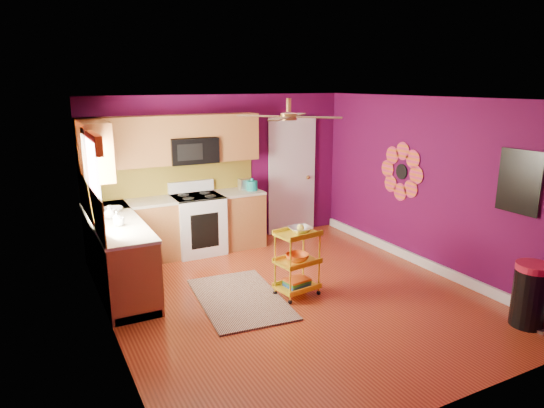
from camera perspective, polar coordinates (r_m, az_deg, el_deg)
ground at (r=6.40m, az=2.68°, el=-10.71°), size 5.00×5.00×0.00m
room_envelope at (r=5.92m, az=3.09°, el=3.85°), size 4.54×5.04×2.52m
lower_cabinets at (r=7.36m, az=-13.68°, el=-4.10°), size 2.81×2.31×0.94m
electric_range at (r=7.88m, az=-8.72°, el=-2.28°), size 0.76×0.66×1.13m
upper_cabinetry at (r=7.44m, az=-14.17°, el=6.84°), size 2.80×2.30×1.26m
left_window at (r=6.18m, az=-20.50°, el=4.40°), size 0.08×1.35×1.08m
panel_door at (r=8.78m, az=2.34°, el=3.19°), size 0.95×0.11×2.15m
right_wall_art at (r=7.07m, az=20.11°, el=3.14°), size 0.04×2.74×1.04m
ceiling_fan at (r=6.00m, az=1.97°, el=10.33°), size 1.01×1.01×0.26m
shag_rug at (r=6.30m, az=-3.82°, el=-11.03°), size 1.15×1.72×0.02m
rolling_cart at (r=6.24m, az=3.04°, el=-6.54°), size 0.57×0.45×0.95m
trash_can at (r=6.24m, az=28.12°, el=-9.41°), size 0.46×0.47×0.74m
teal_kettle at (r=8.06m, az=-2.36°, el=2.19°), size 0.18×0.18×0.21m
toaster at (r=8.14m, az=-3.14°, el=2.35°), size 0.22×0.15×0.18m
soap_bottle_a at (r=6.38m, az=-17.82°, el=-1.63°), size 0.08×0.08×0.18m
soap_bottle_b at (r=6.72m, az=-18.60°, el=-0.91°), size 0.14×0.14×0.18m
counter_dish at (r=7.09m, az=-18.14°, el=-0.60°), size 0.25×0.25×0.06m
counter_cup at (r=6.34m, az=-17.56°, el=-2.03°), size 0.13×0.13×0.11m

